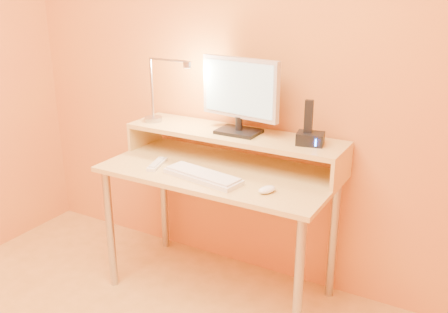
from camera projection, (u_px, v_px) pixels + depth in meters
The scene contains 25 objects.
wall_back at pixel (249, 58), 2.63m from camera, with size 3.00×0.04×2.50m, color orange.
desk_leg_fl at pixel (110, 229), 2.72m from camera, with size 0.04×0.04×0.69m, color #A4A5AE.
desk_leg_fr at pixel (298, 286), 2.21m from camera, with size 0.04×0.04×0.69m, color #A4A5AE.
desk_leg_bl at pixel (164, 197), 3.13m from camera, with size 0.04×0.04×0.69m, color #A4A5AE.
desk_leg_br at pixel (333, 239), 2.62m from camera, with size 0.04×0.04×0.69m, color #A4A5AE.
desk_lower at pixel (219, 172), 2.55m from camera, with size 1.20×0.60×0.03m, color #DCBC6E.
shelf_riser_left at pixel (145, 133), 2.92m from camera, with size 0.02×0.30×0.14m, color #DCBC6E.
shelf_riser_right at pixel (342, 168), 2.37m from camera, with size 0.02×0.30×0.14m, color #DCBC6E.
desk_shelf at pixel (233, 135), 2.62m from camera, with size 1.20×0.30×0.03m, color #DCBC6E.
monitor_foot at pixel (239, 131), 2.60m from camera, with size 0.22×0.16×0.02m, color black.
monitor_neck at pixel (239, 123), 2.59m from camera, with size 0.04×0.04×0.07m, color black.
monitor_panel at pixel (240, 88), 2.53m from camera, with size 0.45×0.04×0.31m, color silver.
monitor_back at pixel (242, 87), 2.55m from camera, with size 0.41×0.01×0.26m, color black.
monitor_screen at pixel (238, 89), 2.52m from camera, with size 0.41×0.00×0.27m, color #A0D3E8.
lamp_base at pixel (153, 119), 2.82m from camera, with size 0.10×0.10×0.03m, color #A4A5AE.
lamp_post at pixel (152, 88), 2.76m from camera, with size 0.01×0.01×0.33m, color #A4A5AE.
lamp_arm at pixel (168, 60), 2.65m from camera, with size 0.01×0.01×0.24m, color #A4A5AE.
lamp_head at pixel (187, 65), 2.60m from camera, with size 0.04×0.04×0.03m, color #A4A5AE.
lamp_bulb at pixel (187, 68), 2.61m from camera, with size 0.03×0.03×0.00m, color #FFEAC6.
phone_dock at pixel (310, 139), 2.41m from camera, with size 0.13×0.10×0.06m, color black.
phone_handset at pixel (309, 116), 2.38m from camera, with size 0.04×0.03×0.16m, color black.
phone_led at pixel (316, 143), 2.35m from camera, with size 0.01×0.00×0.04m, color #3389FF.
keyboard at pixel (203, 176), 2.43m from camera, with size 0.41×0.13×0.02m, color silver.
mouse at pixel (267, 190), 2.26m from camera, with size 0.05×0.09×0.03m, color white.
remote_control at pixel (157, 164), 2.59m from camera, with size 0.05×0.18×0.02m, color silver.
Camera 1 is at (1.19, -0.88, 1.63)m, focal length 39.80 mm.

